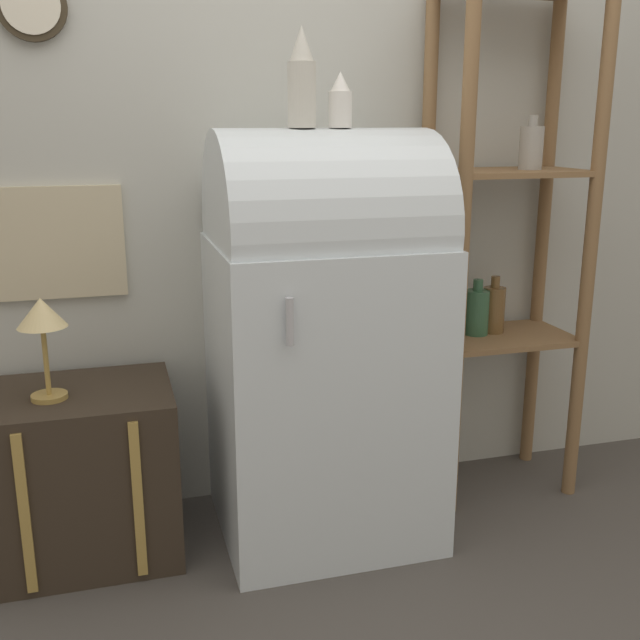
{
  "coord_description": "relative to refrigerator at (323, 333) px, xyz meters",
  "views": [
    {
      "loc": [
        -0.67,
        -2.08,
        1.39
      ],
      "look_at": [
        -0.01,
        0.23,
        0.76
      ],
      "focal_mm": 42.0,
      "sensor_mm": 36.0,
      "label": 1
    }
  ],
  "objects": [
    {
      "name": "vase_left",
      "position": [
        -0.07,
        -0.01,
        0.8
      ],
      "size": [
        0.09,
        0.09,
        0.3
      ],
      "color": "beige",
      "rests_on": "refrigerator"
    },
    {
      "name": "suitcase_trunk",
      "position": [
        -0.8,
        0.05,
        -0.43
      ],
      "size": [
        0.59,
        0.48,
        0.57
      ],
      "color": "#33281E",
      "rests_on": "ground_plane"
    },
    {
      "name": "wall_back",
      "position": [
        -0.01,
        0.35,
        0.64
      ],
      "size": [
        7.0,
        0.09,
        2.7
      ],
      "color": "#B7B7AD",
      "rests_on": "ground_plane"
    },
    {
      "name": "vase_center",
      "position": [
        0.05,
        -0.01,
        0.74
      ],
      "size": [
        0.07,
        0.07,
        0.17
      ],
      "color": "white",
      "rests_on": "refrigerator"
    },
    {
      "name": "refrigerator",
      "position": [
        0.0,
        0.0,
        0.0
      ],
      "size": [
        0.71,
        0.68,
        1.38
      ],
      "color": "silver",
      "rests_on": "ground_plane"
    },
    {
      "name": "ground_plane",
      "position": [
        0.0,
        -0.23,
        -0.71
      ],
      "size": [
        12.0,
        12.0,
        0.0
      ],
      "primitive_type": "plane",
      "color": "#4C4742"
    },
    {
      "name": "desk_lamp",
      "position": [
        -0.88,
        0.01,
        0.1
      ],
      "size": [
        0.15,
        0.15,
        0.32
      ],
      "color": "#AD8942",
      "rests_on": "suitcase_trunk"
    },
    {
      "name": "shelf_unit",
      "position": [
        0.73,
        0.13,
        0.3
      ],
      "size": [
        0.55,
        0.36,
        1.84
      ],
      "color": "olive",
      "rests_on": "ground_plane"
    }
  ]
}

